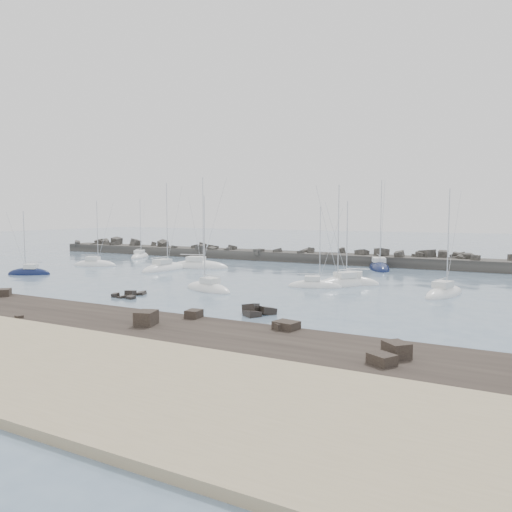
{
  "coord_description": "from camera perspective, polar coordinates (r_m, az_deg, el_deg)",
  "views": [
    {
      "loc": [
        35.93,
        -52.39,
        9.63
      ],
      "look_at": [
        0.91,
        12.0,
        3.22
      ],
      "focal_mm": 35.0,
      "sensor_mm": 36.0,
      "label": 1
    }
  ],
  "objects": [
    {
      "name": "ground",
      "position": [
        64.25,
        -5.85,
        -3.65
      ],
      "size": [
        400.0,
        400.0,
        0.0
      ],
      "primitive_type": "plane",
      "color": "slate",
      "rests_on": "ground"
    },
    {
      "name": "rock_shelf",
      "position": [
        48.0,
        -20.85,
        -6.88
      ],
      "size": [
        140.0,
        12.07,
        1.87
      ],
      "color": "black",
      "rests_on": "ground"
    },
    {
      "name": "rock_cluster_near",
      "position": [
        59.2,
        -14.21,
        -4.41
      ],
      "size": [
        3.31,
        4.02,
        1.06
      ],
      "color": "black",
      "rests_on": "ground"
    },
    {
      "name": "rock_cluster_far",
      "position": [
        47.79,
        0.16,
        -6.47
      ],
      "size": [
        3.37,
        4.58,
        1.84
      ],
      "color": "black",
      "rests_on": "ground"
    },
    {
      "name": "breakwater",
      "position": [
        100.57,
        3.04,
        -0.31
      ],
      "size": [
        115.0,
        8.07,
        5.08
      ],
      "color": "#2D2B28",
      "rests_on": "ground"
    },
    {
      "name": "sailboat_0",
      "position": [
        94.9,
        -17.93,
        -0.98
      ],
      "size": [
        8.33,
        5.1,
        12.71
      ],
      "color": "white",
      "rests_on": "ground"
    },
    {
      "name": "sailboat_1",
      "position": [
        110.13,
        -13.11,
        -0.08
      ],
      "size": [
        5.9,
        8.92,
        13.53
      ],
      "color": "white",
      "rests_on": "ground"
    },
    {
      "name": "sailboat_2",
      "position": [
        85.34,
        -24.5,
        -1.83
      ],
      "size": [
        6.84,
        4.88,
        10.81
      ],
      "color": "#0F1940",
      "rests_on": "ground"
    },
    {
      "name": "sailboat_3",
      "position": [
        84.94,
        -10.44,
        -1.49
      ],
      "size": [
        3.84,
        10.13,
        15.67
      ],
      "color": "white",
      "rests_on": "ground"
    },
    {
      "name": "sailboat_4",
      "position": [
        87.59,
        -6.57,
        -1.25
      ],
      "size": [
        11.24,
        5.97,
        16.92
      ],
      "color": "white",
      "rests_on": "ground"
    },
    {
      "name": "sailboat_5",
      "position": [
        62.14,
        -5.49,
        -3.81
      ],
      "size": [
        8.35,
        4.77,
        12.7
      ],
      "color": "white",
      "rests_on": "ground"
    },
    {
      "name": "sailboat_6",
      "position": [
        66.71,
        9.82,
        -3.25
      ],
      "size": [
        7.32,
        9.03,
        14.31
      ],
      "color": "white",
      "rests_on": "ground"
    },
    {
      "name": "sailboat_7",
      "position": [
        64.99,
        6.76,
        -3.44
      ],
      "size": [
        7.39,
        4.4,
        11.25
      ],
      "color": "white",
      "rests_on": "ground"
    },
    {
      "name": "sailboat_8",
      "position": [
        87.69,
        13.89,
        -1.35
      ],
      "size": [
        6.79,
        10.7,
        16.2
      ],
      "color": "#0F1940",
      "rests_on": "ground"
    },
    {
      "name": "sailboat_9",
      "position": [
        68.48,
        10.8,
        -3.04
      ],
      "size": [
        7.83,
        3.73,
        12.19
      ],
      "color": "white",
      "rests_on": "ground"
    },
    {
      "name": "sailboat_10",
      "position": [
        62.2,
        20.69,
        -4.1
      ],
      "size": [
        4.7,
        8.83,
        13.44
      ],
      "color": "white",
      "rests_on": "ground"
    }
  ]
}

